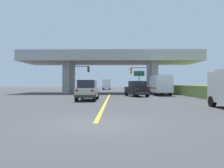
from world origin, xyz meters
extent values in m
plane|color=#424244|center=(0.00, 29.31, 0.00)|extent=(160.00, 160.00, 0.00)
cube|color=#A8A59E|center=(0.00, 29.31, 5.96)|extent=(31.39, 8.78, 0.92)
cube|color=#9A9891|center=(-7.65, 29.31, 2.75)|extent=(1.21, 5.27, 5.50)
cube|color=#9A9891|center=(7.65, 29.31, 2.75)|extent=(1.21, 5.27, 5.50)
cube|color=#9EA0A5|center=(0.00, 25.06, 6.87)|extent=(31.39, 0.20, 0.90)
cube|color=#9EA0A5|center=(0.00, 33.55, 6.87)|extent=(31.39, 0.20, 0.90)
cube|color=yellow|center=(0.00, 13.19, 0.00)|extent=(0.20, 26.38, 0.01)
cube|color=#B7B29E|center=(-1.93, 12.24, 0.81)|extent=(1.85, 4.54, 0.90)
cube|color=#1E232D|center=(-1.93, 11.90, 1.64)|extent=(1.63, 2.50, 0.76)
cube|color=#2D2D30|center=(-1.93, 10.02, 0.50)|extent=(1.89, 0.20, 0.28)
cube|color=red|center=(-2.62, 9.95, 1.03)|extent=(0.24, 0.06, 0.16)
cube|color=red|center=(-1.23, 9.95, 1.03)|extent=(0.24, 0.06, 0.16)
cylinder|color=black|center=(-2.75, 13.96, 0.36)|extent=(0.26, 0.72, 0.72)
cylinder|color=black|center=(-1.10, 13.96, 0.36)|extent=(0.26, 0.72, 0.72)
cylinder|color=black|center=(-2.75, 10.52, 0.36)|extent=(0.26, 0.72, 0.72)
cylinder|color=black|center=(-1.10, 10.52, 0.36)|extent=(0.26, 0.72, 0.72)
cube|color=black|center=(3.65, 18.64, 0.81)|extent=(2.98, 4.58, 0.90)
cube|color=#1E232D|center=(3.74, 18.34, 1.64)|extent=(2.23, 2.69, 0.76)
cube|color=#2D2D30|center=(4.23, 16.66, 0.50)|extent=(1.88, 0.73, 0.28)
cube|color=red|center=(3.58, 16.40, 1.03)|extent=(0.25, 0.13, 0.16)
cube|color=red|center=(4.93, 16.79, 1.03)|extent=(0.25, 0.13, 0.16)
cylinder|color=black|center=(2.41, 19.90, 0.36)|extent=(0.45, 0.76, 0.72)
cylinder|color=black|center=(4.01, 20.38, 0.36)|extent=(0.45, 0.76, 0.72)
cylinder|color=black|center=(3.29, 16.91, 0.36)|extent=(0.45, 0.76, 0.72)
cylinder|color=black|center=(4.89, 17.38, 0.36)|extent=(0.45, 0.76, 0.72)
cube|color=silver|center=(7.46, 24.62, 1.40)|extent=(2.20, 2.00, 1.90)
cube|color=white|center=(7.46, 21.23, 1.67)|extent=(2.31, 4.79, 2.44)
cube|color=#B26619|center=(7.46, 21.23, 1.06)|extent=(2.33, 4.69, 0.24)
cylinder|color=black|center=(6.46, 24.62, 0.45)|extent=(0.30, 0.90, 0.90)
cylinder|color=black|center=(8.46, 24.62, 0.45)|extent=(0.30, 0.90, 0.90)
cylinder|color=black|center=(6.46, 20.03, 0.45)|extent=(0.30, 0.90, 0.90)
cylinder|color=black|center=(8.46, 20.03, 0.45)|extent=(0.30, 0.90, 0.90)
cube|color=black|center=(8.67, 6.72, 1.80)|extent=(1.84, 0.12, 0.80)
cylinder|color=black|center=(7.77, 6.27, 0.38)|extent=(0.28, 0.76, 0.76)
cylinder|color=slate|center=(6.15, 23.94, 2.50)|extent=(0.18, 0.18, 5.01)
cylinder|color=slate|center=(4.77, 23.94, 4.23)|extent=(2.76, 0.12, 0.12)
cube|color=gold|center=(3.39, 23.94, 3.75)|extent=(0.32, 0.26, 0.96)
sphere|color=red|center=(3.39, 23.79, 4.05)|extent=(0.16, 0.16, 0.16)
sphere|color=gold|center=(3.39, 23.79, 3.75)|extent=(0.16, 0.16, 0.16)
sphere|color=green|center=(3.39, 23.79, 3.45)|extent=(0.16, 0.16, 0.16)
cylinder|color=#56595E|center=(-6.15, 24.62, 2.58)|extent=(0.18, 0.18, 5.16)
cylinder|color=#56595E|center=(-4.80, 24.62, 4.49)|extent=(2.69, 0.12, 0.12)
cube|color=black|center=(-3.46, 24.62, 4.01)|extent=(0.32, 0.26, 0.96)
sphere|color=red|center=(-3.46, 24.47, 4.31)|extent=(0.16, 0.16, 0.16)
sphere|color=gold|center=(-3.46, 24.47, 4.01)|extent=(0.16, 0.16, 0.16)
sphere|color=green|center=(-3.46, 24.47, 3.71)|extent=(0.16, 0.16, 0.16)
cylinder|color=#56595E|center=(5.04, 27.16, 2.02)|extent=(0.14, 0.14, 4.05)
cube|color=#197242|center=(5.04, 27.10, 3.44)|extent=(1.77, 0.08, 0.81)
cube|color=white|center=(5.04, 27.10, 3.44)|extent=(1.85, 0.04, 0.89)
cube|color=navy|center=(-1.66, 55.72, 1.40)|extent=(2.20, 2.00, 1.90)
cube|color=white|center=(-1.66, 52.37, 1.71)|extent=(2.31, 4.70, 2.52)
cube|color=#197F4C|center=(-1.66, 52.37, 1.08)|extent=(2.33, 4.60, 0.24)
cylinder|color=black|center=(-2.66, 55.72, 0.45)|extent=(0.30, 0.90, 0.90)
cylinder|color=black|center=(-0.66, 55.72, 0.45)|extent=(0.30, 0.90, 0.90)
cylinder|color=black|center=(-2.66, 51.20, 0.45)|extent=(0.30, 0.90, 0.90)
cylinder|color=black|center=(-0.66, 51.20, 0.45)|extent=(0.30, 0.90, 0.90)
camera|label=1|loc=(0.81, -8.47, 1.64)|focal=32.89mm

